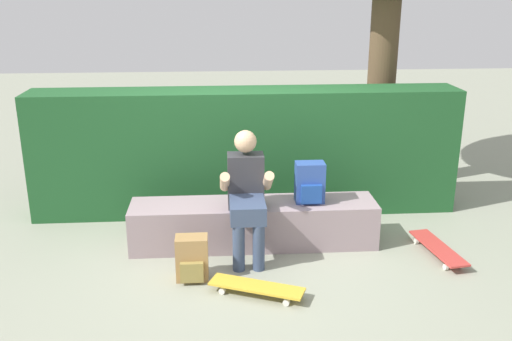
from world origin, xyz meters
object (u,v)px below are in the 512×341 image
(skateboard_beside_bench, at_px, (438,248))
(backpack_on_ground, at_px, (192,259))
(person_skater, at_px, (247,192))
(skateboard_near_person, at_px, (257,287))
(bench_main, at_px, (254,224))
(backpack_on_bench, at_px, (310,183))

(skateboard_beside_bench, xyz_separation_m, backpack_on_ground, (-2.33, -0.29, 0.12))
(person_skater, height_order, skateboard_near_person, person_skater)
(person_skater, bearing_deg, bench_main, 69.57)
(person_skater, bearing_deg, backpack_on_ground, -138.26)
(person_skater, relative_size, backpack_on_ground, 2.98)
(bench_main, height_order, person_skater, person_skater)
(person_skater, height_order, backpack_on_bench, person_skater)
(person_skater, xyz_separation_m, backpack_on_bench, (0.63, 0.21, -0.01))
(skateboard_beside_bench, bearing_deg, backpack_on_ground, -172.84)
(bench_main, distance_m, skateboard_beside_bench, 1.79)
(skateboard_near_person, bearing_deg, bench_main, 87.53)
(bench_main, xyz_separation_m, skateboard_near_person, (-0.04, -0.98, -0.15))
(bench_main, relative_size, skateboard_near_person, 2.96)
(skateboard_beside_bench, xyz_separation_m, backpack_on_bench, (-1.19, 0.37, 0.56))
(skateboard_near_person, relative_size, skateboard_beside_bench, 0.99)
(skateboard_beside_bench, height_order, backpack_on_bench, backpack_on_bench)
(skateboard_beside_bench, height_order, backpack_on_ground, backpack_on_ground)
(bench_main, relative_size, backpack_on_ground, 6.03)
(bench_main, height_order, skateboard_beside_bench, bench_main)
(person_skater, height_order, skateboard_beside_bench, person_skater)
(person_skater, distance_m, skateboard_beside_bench, 1.91)
(backpack_on_ground, bearing_deg, person_skater, 41.74)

